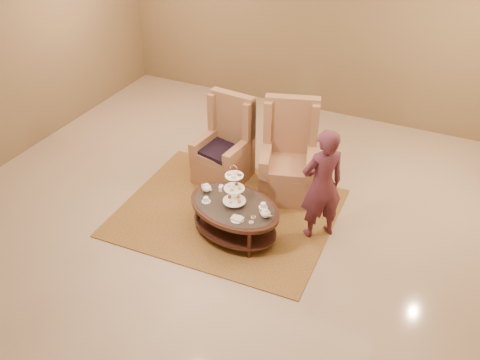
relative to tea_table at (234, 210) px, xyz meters
The scene contains 8 objects.
ground 0.41m from the tea_table, 161.57° to the left, with size 8.00×8.00×0.00m, color tan.
ceiling 0.41m from the tea_table, 161.57° to the left, with size 8.00×8.00×0.02m, color silver.
wall_back 4.26m from the tea_table, 91.45° to the left, with size 8.00×0.04×3.50m, color olive.
rug 0.61m from the tea_table, 128.21° to the left, with size 2.97×2.51×0.02m.
tea_table is the anchor object (origin of this frame).
armchair_left 1.40m from the tea_table, 121.18° to the left, with size 0.79×0.81×1.32m.
armchair_right 1.27m from the tea_table, 77.92° to the left, with size 0.97×0.98×1.42m.
person 1.17m from the tea_table, 25.48° to the left, with size 0.67×0.67×1.57m.
Camera 1 is at (2.53, -4.99, 4.57)m, focal length 40.00 mm.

